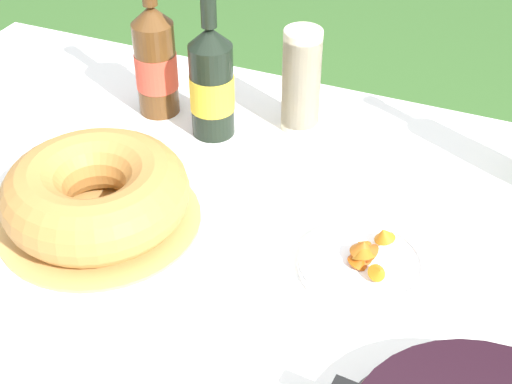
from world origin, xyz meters
TOP-DOWN VIEW (x-y plane):
  - garden_table at (0.00, 0.00)m, footprint 1.48×1.19m
  - tablecloth at (0.00, 0.00)m, footprint 1.49×1.20m
  - bundt_cake at (-0.13, 0.03)m, footprint 0.33×0.33m
  - cup_stack at (0.07, 0.42)m, footprint 0.07×0.07m
  - cider_bottle_amber at (-0.21, 0.37)m, footprint 0.08×0.08m
  - juice_bottle_red at (-0.08, 0.34)m, footprint 0.08×0.08m
  - snack_plate_near at (0.29, 0.09)m, footprint 0.19×0.19m

SIDE VIEW (x-z plane):
  - garden_table at x=0.00m, z-range 0.32..1.09m
  - tablecloth at x=0.00m, z-range 0.71..0.81m
  - snack_plate_near at x=0.29m, z-range 0.76..0.82m
  - bundt_cake at x=-0.13m, z-range 0.78..0.88m
  - cup_stack at x=0.07m, z-range 0.78..0.98m
  - juice_bottle_red at x=-0.08m, z-range 0.74..1.03m
  - cider_bottle_amber at x=-0.21m, z-range 0.74..1.04m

